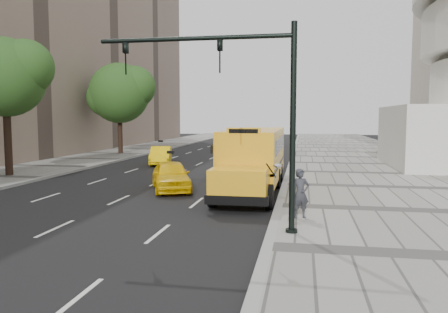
% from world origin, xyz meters
% --- Properties ---
extents(ground, '(140.00, 140.00, 0.00)m').
position_xyz_m(ground, '(0.00, 0.00, 0.00)').
color(ground, black).
rests_on(ground, ground).
extents(sidewalk_museum, '(12.00, 140.00, 0.15)m').
position_xyz_m(sidewalk_museum, '(12.00, 0.00, 0.07)').
color(sidewalk_museum, gray).
rests_on(sidewalk_museum, ground).
extents(curb_museum, '(0.30, 140.00, 0.15)m').
position_xyz_m(curb_museum, '(6.00, 0.00, 0.07)').
color(curb_museum, gray).
rests_on(curb_museum, ground).
extents(curb_far, '(0.30, 140.00, 0.15)m').
position_xyz_m(curb_far, '(-8.00, 0.00, 0.07)').
color(curb_far, gray).
rests_on(curb_far, ground).
extents(tree_b, '(5.27, 4.68, 8.32)m').
position_xyz_m(tree_b, '(-10.41, 0.61, 6.01)').
color(tree_b, black).
rests_on(tree_b, ground).
extents(tree_c, '(6.45, 5.74, 8.78)m').
position_xyz_m(tree_c, '(-10.39, 16.93, 5.96)').
color(tree_c, black).
rests_on(tree_c, ground).
extents(school_bus, '(2.96, 11.56, 3.19)m').
position_xyz_m(school_bus, '(4.50, -0.89, 1.76)').
color(school_bus, '#F1AA1A').
rests_on(school_bus, ground).
extents(taxi_near, '(3.24, 4.64, 1.47)m').
position_xyz_m(taxi_near, '(0.48, -2.12, 0.73)').
color(taxi_near, yellow).
rests_on(taxi_near, ground).
extents(taxi_far, '(2.46, 4.44, 1.39)m').
position_xyz_m(taxi_far, '(-3.77, 9.01, 0.69)').
color(taxi_far, yellow).
rests_on(taxi_far, ground).
extents(pedestrian, '(0.73, 0.62, 1.71)m').
position_xyz_m(pedestrian, '(6.85, -7.69, 1.01)').
color(pedestrian, '#2F3137').
rests_on(pedestrian, sidewalk_museum).
extents(traffic_signal, '(6.18, 0.36, 6.40)m').
position_xyz_m(traffic_signal, '(5.19, -9.63, 4.09)').
color(traffic_signal, black).
rests_on(traffic_signal, ground).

